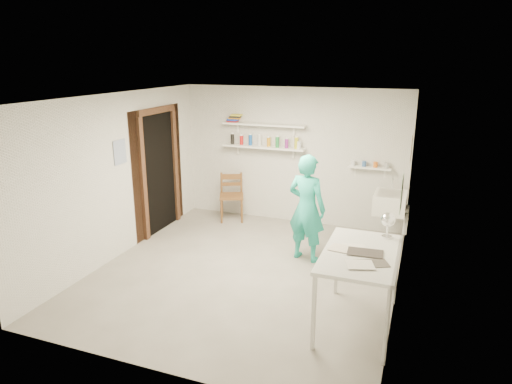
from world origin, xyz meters
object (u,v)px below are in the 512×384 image
(man, at_px, (307,208))
(work_table, at_px, (359,289))
(belfast_sink, at_px, (390,202))
(wooden_chair, at_px, (232,196))
(desk_lamp, at_px, (388,220))
(wall_clock, at_px, (307,186))

(man, height_order, work_table, man)
(belfast_sink, height_order, work_table, work_table)
(belfast_sink, height_order, man, man)
(wooden_chair, bearing_deg, desk_lamp, -59.86)
(man, xyz_separation_m, wall_clock, (-0.05, 0.21, 0.26))
(work_table, bearing_deg, desk_lamp, 67.58)
(man, distance_m, wooden_chair, 2.09)
(wall_clock, xyz_separation_m, desk_lamp, (1.24, -1.18, 0.04))
(man, height_order, wall_clock, man)
(man, relative_size, desk_lamp, 9.65)
(man, bearing_deg, work_table, 136.89)
(wooden_chair, height_order, desk_lamp, desk_lamp)
(man, bearing_deg, wall_clock, -62.59)
(man, bearing_deg, desk_lamp, 154.66)
(wall_clock, relative_size, work_table, 0.22)
(belfast_sink, bearing_deg, desk_lamp, -86.89)
(wooden_chair, distance_m, work_table, 3.77)
(wooden_chair, bearing_deg, wall_clock, -53.68)
(work_table, bearing_deg, wall_clock, 121.07)
(belfast_sink, relative_size, wall_clock, 2.11)
(wooden_chair, relative_size, work_table, 0.69)
(wall_clock, height_order, desk_lamp, wall_clock)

